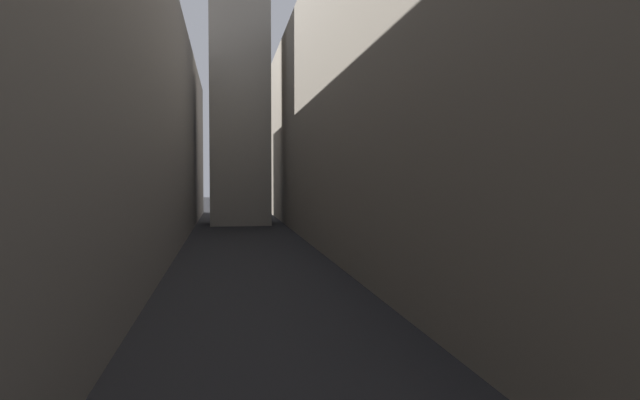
# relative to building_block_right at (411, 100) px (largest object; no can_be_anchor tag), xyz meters

# --- Properties ---
(ground_plane) EXTENTS (264.00, 264.00, 0.00)m
(ground_plane) POSITION_rel_building_block_right_xyz_m (-12.74, -2.00, -12.00)
(ground_plane) COLOR #232326
(building_block_left) EXTENTS (15.76, 108.00, 20.56)m
(building_block_left) POSITION_rel_building_block_right_xyz_m (-26.12, 0.00, -1.72)
(building_block_left) COLOR slate
(building_block_left) RESTS_ON ground
(building_block_right) EXTENTS (14.47, 108.00, 24.00)m
(building_block_right) POSITION_rel_building_block_right_xyz_m (0.00, 0.00, 0.00)
(building_block_right) COLOR gray
(building_block_right) RESTS_ON ground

